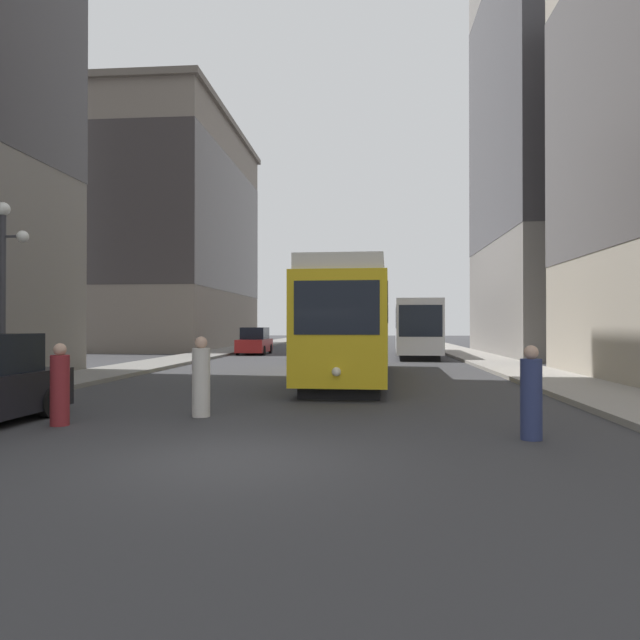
% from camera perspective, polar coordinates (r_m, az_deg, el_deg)
% --- Properties ---
extents(ground_plane, '(200.00, 200.00, 0.00)m').
position_cam_1_polar(ground_plane, '(9.00, -8.65, -13.31)').
color(ground_plane, '#38383A').
extents(sidewalk_left, '(2.83, 120.00, 0.15)m').
position_cam_1_polar(sidewalk_left, '(49.69, -7.33, -2.68)').
color(sidewalk_left, gray).
rests_on(sidewalk_left, ground).
extents(sidewalk_right, '(2.83, 120.00, 0.15)m').
position_cam_1_polar(sidewalk_right, '(48.99, 12.39, -2.71)').
color(sidewalk_right, gray).
rests_on(sidewalk_right, ground).
extents(streetcar, '(3.04, 13.75, 3.89)m').
position_cam_1_polar(streetcar, '(21.73, 3.20, -0.20)').
color(streetcar, black).
rests_on(streetcar, ground).
extents(transit_bus, '(3.07, 12.80, 3.45)m').
position_cam_1_polar(transit_bus, '(37.99, 9.33, -0.54)').
color(transit_bus, black).
rests_on(transit_bus, ground).
extents(parked_car_left_near, '(1.92, 4.45, 1.82)m').
position_cam_1_polar(parked_car_left_near, '(39.88, -6.38, -2.13)').
color(parked_car_left_near, black).
rests_on(parked_car_left_near, ground).
extents(pedestrian_crossing_near, '(0.39, 0.39, 1.75)m').
position_cam_1_polar(pedestrian_crossing_near, '(13.05, -11.51, -5.68)').
color(pedestrian_crossing_near, beige).
rests_on(pedestrian_crossing_near, ground).
extents(pedestrian_crossing_far, '(0.37, 0.37, 1.64)m').
position_cam_1_polar(pedestrian_crossing_far, '(10.90, 19.89, -6.95)').
color(pedestrian_crossing_far, navy).
rests_on(pedestrian_crossing_far, ground).
extents(pedestrian_on_sidewalk, '(0.37, 0.37, 1.64)m').
position_cam_1_polar(pedestrian_on_sidewalk, '(12.77, -24.02, -6.00)').
color(pedestrian_on_sidewalk, maroon).
rests_on(pedestrian_on_sidewalk, ground).
extents(lamp_post_left_near, '(1.41, 0.36, 5.10)m').
position_cam_1_polar(lamp_post_left_near, '(17.65, -28.52, 4.55)').
color(lamp_post_left_near, '#333338').
rests_on(lamp_post_left_near, sidewalk_left).
extents(building_left_corner, '(13.41, 22.98, 19.61)m').
position_cam_1_polar(building_left_corner, '(53.93, -15.20, 8.17)').
color(building_left_corner, slate).
rests_on(building_left_corner, ground).
extents(building_right_midblock, '(13.43, 16.60, 29.65)m').
position_cam_1_polar(building_right_midblock, '(43.25, 25.04, 17.47)').
color(building_right_midblock, gray).
rests_on(building_right_midblock, ground).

